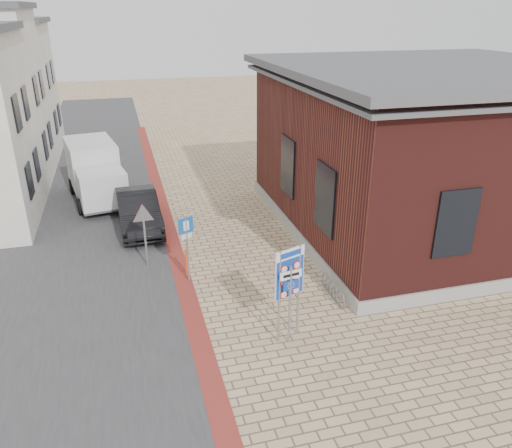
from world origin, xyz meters
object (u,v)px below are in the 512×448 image
border_sign (289,275)px  parking_sign (187,238)px  sedan (138,210)px  bollard (186,262)px  essen_sign (290,293)px  box_truck (95,172)px

border_sign → parking_sign: border_sign is taller
sedan → parking_sign: parking_sign is taller
bollard → border_sign: bearing=-62.9°
essen_sign → parking_sign: bearing=108.9°
sedan → parking_sign: 5.54m
border_sign → bollard: 5.29m
box_truck → parking_sign: (3.20, -9.33, 0.24)m
parking_sign → bollard: bearing=65.6°
sedan → bollard: sedan is taller
sedan → box_truck: bearing=111.3°
box_truck → border_sign: 14.44m
border_sign → box_truck: bearing=92.4°
parking_sign → bollard: 1.29m
box_truck → essen_sign: (5.47, -13.53, 0.18)m
border_sign → bollard: (-2.30, 4.50, -1.57)m
box_truck → bollard: box_truck is taller
bollard → sedan: bearing=106.3°
sedan → essen_sign: 10.21m
essen_sign → border_sign: bearing=71.4°
essen_sign → bollard: size_ratio=2.45×
sedan → border_sign: border_sign is taller
sedan → parking_sign: bearing=-77.9°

